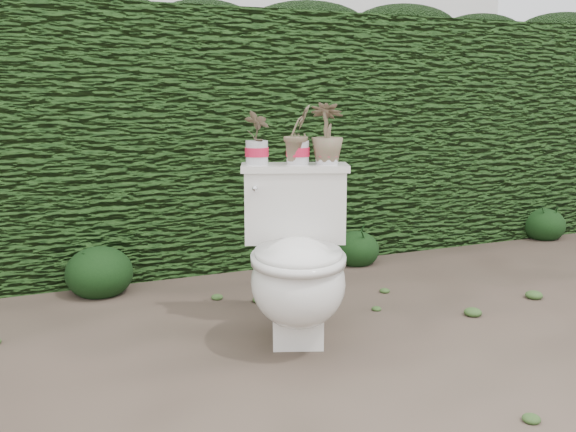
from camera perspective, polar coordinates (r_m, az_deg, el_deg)
name	(u,v)px	position (r m, az deg, el deg)	size (l,w,h in m)	color
ground	(315,330)	(3.09, 2.43, -10.09)	(60.00, 60.00, 0.00)	brown
hedge	(215,138)	(4.39, -6.55, 6.87)	(8.00, 1.00, 1.60)	#274B19
house_wall	(160,22)	(8.84, -11.34, 16.55)	(8.00, 3.50, 4.00)	silver
toilet	(297,265)	(2.85, 0.82, -4.35)	(0.67, 0.79, 0.78)	silver
potted_plant_left	(257,139)	(2.99, -2.80, 6.83)	(0.12, 0.08, 0.23)	#267C35
potted_plant_center	(298,136)	(2.99, 0.89, 7.11)	(0.14, 0.12, 0.26)	#267C35
potted_plant_right	(327,135)	(3.00, 3.50, 7.19)	(0.15, 0.15, 0.27)	#267C35
liriope_clump_1	(99,268)	(3.72, -16.45, -4.43)	(0.37, 0.37, 0.30)	black
liriope_clump_2	(356,245)	(4.23, 6.06, -2.59)	(0.30, 0.30, 0.24)	black
liriope_clump_3	(544,221)	(5.30, 21.77, -0.44)	(0.33, 0.33, 0.26)	black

